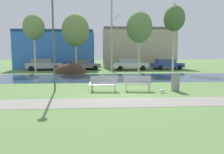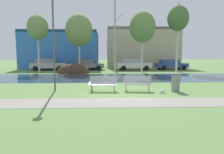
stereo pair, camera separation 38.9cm
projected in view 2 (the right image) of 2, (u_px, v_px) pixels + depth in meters
ground_plane at (113, 75)px, 21.38m from camera, size 120.00×120.00×0.00m
paved_path_strip at (125, 102)px, 9.22m from camera, size 60.00×1.84×0.01m
river_band at (114, 77)px, 19.02m from camera, size 80.00×6.99×0.01m
soil_mound at (73, 73)px, 23.64m from camera, size 3.78×2.41×2.13m
bench_left at (103, 83)px, 11.97m from camera, size 1.65×0.74×0.87m
bench_right at (137, 83)px, 12.04m from camera, size 1.65×0.74×0.87m
trash_bin at (176, 82)px, 11.94m from camera, size 0.50×0.50×1.04m
seagull at (162, 91)px, 11.43m from camera, size 0.44×0.16×0.26m
streetlamp at (53, 26)px, 11.88m from camera, size 0.32×0.32×5.62m
birch_far_left at (38, 28)px, 23.42m from camera, size 2.34×2.34×6.56m
birch_left at (79, 30)px, 24.76m from camera, size 3.20×3.20×6.88m
birch_center_left at (115, 36)px, 24.47m from camera, size 1.13×1.92×8.41m
birch_center at (142, 27)px, 23.84m from camera, size 2.97×2.97×7.00m
birch_center_right at (178, 19)px, 24.23m from camera, size 2.47×2.47×8.07m
parked_van_nearest_silver at (48, 64)px, 27.29m from camera, size 4.68×2.27×1.56m
parked_sedan_second_grey at (87, 64)px, 27.85m from camera, size 4.50×2.23×1.47m
parked_hatch_third_white at (133, 64)px, 27.58m from camera, size 4.69×2.28×1.55m
parked_wagon_fourth_blue at (171, 64)px, 28.55m from camera, size 4.36×2.25×1.41m
building_blue_store at (63, 50)px, 32.97m from camera, size 10.85×9.30×5.48m
building_beige_block at (141, 48)px, 34.14m from camera, size 11.06×6.97×6.14m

